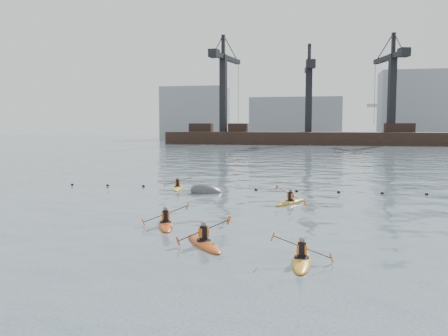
% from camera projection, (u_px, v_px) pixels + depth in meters
% --- Properties ---
extents(ground, '(400.00, 400.00, 0.00)m').
position_uv_depth(ground, '(224.00, 302.00, 13.06)').
color(ground, '#3E515A').
rests_on(ground, ground).
extents(float_line, '(33.24, 0.73, 0.24)m').
position_uv_depth(float_line, '(276.00, 190.00, 35.17)').
color(float_line, black).
rests_on(float_line, ground).
extents(barge_pier, '(72.00, 19.30, 29.50)m').
position_uv_depth(barge_pier, '(307.00, 137.00, 120.39)').
color(barge_pier, black).
rests_on(barge_pier, ground).
extents(skyline, '(141.00, 28.00, 22.00)m').
position_uv_depth(skyline, '(318.00, 112.00, 158.60)').
color(skyline, gray).
rests_on(skyline, ground).
extents(kayaker_0, '(2.46, 3.25, 1.23)m').
position_uv_depth(kayaker_0, '(204.00, 242.00, 19.30)').
color(kayaker_0, '#C64B12').
rests_on(kayaker_0, ground).
extents(kayaker_1, '(2.22, 3.24, 1.18)m').
position_uv_depth(kayaker_1, '(302.00, 259.00, 16.84)').
color(kayaker_1, orange).
rests_on(kayaker_1, ground).
extents(kayaker_2, '(2.21, 3.38, 1.23)m').
position_uv_depth(kayaker_2, '(166.00, 224.00, 22.94)').
color(kayaker_2, '#BF4612').
rests_on(kayaker_2, ground).
extents(kayaker_3, '(2.11, 3.14, 1.23)m').
position_uv_depth(kayaker_3, '(290.00, 202.00, 29.49)').
color(kayaker_3, '#C18C16').
rests_on(kayaker_3, ground).
extents(kayaker_5, '(2.14, 3.23, 1.10)m').
position_uv_depth(kayaker_5, '(178.00, 187.00, 36.26)').
color(kayaker_5, yellow).
rests_on(kayaker_5, ground).
extents(mooring_buoy, '(2.81, 1.78, 1.70)m').
position_uv_depth(mooring_buoy, '(207.00, 193.00, 34.14)').
color(mooring_buoy, '#404346').
rests_on(mooring_buoy, ground).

